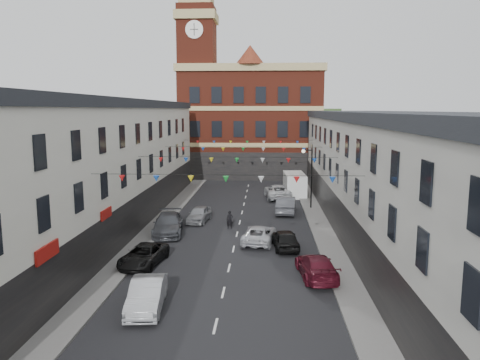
% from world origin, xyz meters
% --- Properties ---
extents(ground, '(160.00, 160.00, 0.00)m').
position_xyz_m(ground, '(0.00, 0.00, 0.00)').
color(ground, black).
rests_on(ground, ground).
extents(pavement_left, '(1.80, 64.00, 0.15)m').
position_xyz_m(pavement_left, '(-6.90, 2.00, 0.07)').
color(pavement_left, '#605E5B').
rests_on(pavement_left, ground).
extents(pavement_right, '(1.80, 64.00, 0.15)m').
position_xyz_m(pavement_right, '(6.90, 2.00, 0.07)').
color(pavement_right, '#605E5B').
rests_on(pavement_right, ground).
extents(terrace_left, '(8.40, 56.00, 10.70)m').
position_xyz_m(terrace_left, '(-11.78, 1.00, 5.35)').
color(terrace_left, silver).
rests_on(terrace_left, ground).
extents(terrace_right, '(8.40, 56.00, 9.70)m').
position_xyz_m(terrace_right, '(11.78, 1.00, 4.85)').
color(terrace_right, silver).
rests_on(terrace_right, ground).
extents(civic_building, '(20.60, 13.30, 18.50)m').
position_xyz_m(civic_building, '(0.00, 37.95, 8.14)').
color(civic_building, maroon).
rests_on(civic_building, ground).
extents(clock_tower, '(5.60, 5.60, 30.00)m').
position_xyz_m(clock_tower, '(-7.50, 35.00, 14.93)').
color(clock_tower, maroon).
rests_on(clock_tower, ground).
extents(distant_hill, '(40.00, 14.00, 10.00)m').
position_xyz_m(distant_hill, '(-4.00, 62.00, 5.00)').
color(distant_hill, '#2E4D24').
rests_on(distant_hill, ground).
extents(street_lamp, '(1.10, 0.36, 6.00)m').
position_xyz_m(street_lamp, '(6.55, 14.00, 3.90)').
color(street_lamp, black).
rests_on(street_lamp, ground).
extents(car_left_b, '(2.02, 4.67, 1.49)m').
position_xyz_m(car_left_b, '(-3.60, -10.34, 0.75)').
color(car_left_b, '#AFB2B7').
rests_on(car_left_b, ground).
extents(car_left_c, '(2.72, 4.85, 1.28)m').
position_xyz_m(car_left_c, '(-5.50, -3.76, 0.64)').
color(car_left_c, black).
rests_on(car_left_c, ground).
extents(car_left_d, '(2.92, 5.74, 1.59)m').
position_xyz_m(car_left_d, '(-5.50, 3.83, 0.80)').
color(car_left_d, '#3F4147').
rests_on(car_left_d, ground).
extents(car_left_e, '(2.10, 4.22, 1.38)m').
position_xyz_m(car_left_e, '(-3.60, 8.01, 0.69)').
color(car_left_e, gray).
rests_on(car_left_e, ground).
extents(car_right_c, '(2.48, 5.01, 1.40)m').
position_xyz_m(car_right_c, '(5.30, -5.44, 0.70)').
color(car_right_c, '#56111F').
rests_on(car_right_c, ground).
extents(car_right_d, '(2.19, 4.36, 1.43)m').
position_xyz_m(car_right_d, '(3.67, 0.31, 0.71)').
color(car_right_d, black).
rests_on(car_right_d, ground).
extents(car_right_e, '(2.15, 5.12, 1.65)m').
position_xyz_m(car_right_e, '(4.22, 11.94, 0.82)').
color(car_right_e, '#48494F').
rests_on(car_right_e, ground).
extents(car_right_f, '(3.16, 5.92, 1.58)m').
position_xyz_m(car_right_f, '(3.60, 19.33, 0.79)').
color(car_right_f, silver).
rests_on(car_right_f, ground).
extents(moving_car, '(2.76, 4.96, 1.31)m').
position_xyz_m(moving_car, '(1.80, 1.73, 0.66)').
color(moving_car, silver).
rests_on(moving_car, ground).
extents(white_van, '(2.48, 5.84, 2.54)m').
position_xyz_m(white_van, '(5.60, 21.58, 1.27)').
color(white_van, silver).
rests_on(white_van, ground).
extents(pedestrian, '(0.56, 0.37, 1.54)m').
position_xyz_m(pedestrian, '(-0.70, 5.68, 0.77)').
color(pedestrian, black).
rests_on(pedestrian, ground).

